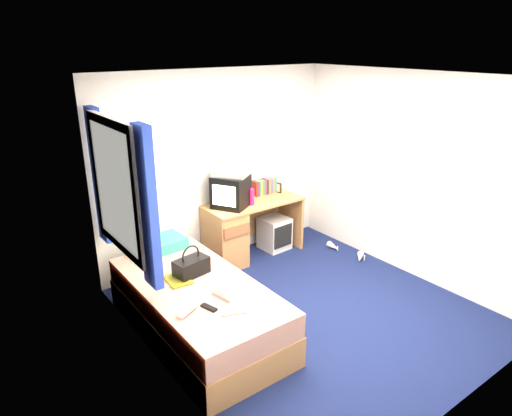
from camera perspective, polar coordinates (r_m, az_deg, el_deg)
ground at (r=4.99m, az=6.19°, el=-12.63°), size 3.40×3.40×0.00m
room_shell at (r=4.38m, az=6.90°, el=3.53°), size 3.40×3.40×3.40m
bed at (r=4.54m, az=-7.28°, el=-12.37°), size 1.01×2.00×0.54m
pillow at (r=5.10m, az=-12.07°, el=-4.52°), size 0.58×0.38×0.12m
desk at (r=5.84m, az=-2.58°, el=-2.87°), size 1.30×0.55×0.75m
storage_cube at (r=6.24m, az=2.32°, el=-3.15°), size 0.37×0.37×0.44m
crt_tv at (r=5.62m, az=-3.18°, el=2.09°), size 0.53×0.54×0.40m
vcr at (r=5.56m, az=-3.21°, el=4.46°), size 0.49×0.52×0.08m
book_row at (r=6.13m, az=1.01°, el=2.70°), size 0.34×0.13×0.20m
picture_frame at (r=6.20m, az=2.74°, el=2.59°), size 0.04×0.12×0.14m
pink_water_bottle at (r=5.71m, az=-0.53°, el=1.34°), size 0.07×0.07×0.20m
aerosol_can at (r=5.79m, az=-1.39°, el=1.48°), size 0.06×0.06×0.17m
handbag at (r=4.52m, az=-8.09°, el=-7.20°), size 0.36×0.24×0.31m
towel at (r=4.21m, az=-2.94°, el=-9.90°), size 0.32×0.28×0.09m
magazine at (r=4.47m, az=-9.72°, el=-8.84°), size 0.23×0.29×0.01m
water_bottle at (r=3.97m, az=-8.50°, el=-12.41°), size 0.21×0.15×0.07m
colour_swatch_fan at (r=3.94m, az=-2.73°, el=-12.94°), size 0.23×0.14×0.01m
remote_control at (r=4.01m, az=-5.90°, el=-12.27°), size 0.09×0.17×0.02m
window_assembly at (r=4.35m, az=-16.74°, el=2.23°), size 0.11×1.42×1.40m
white_heels at (r=6.23m, az=11.26°, el=-5.42°), size 0.23×0.65×0.09m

